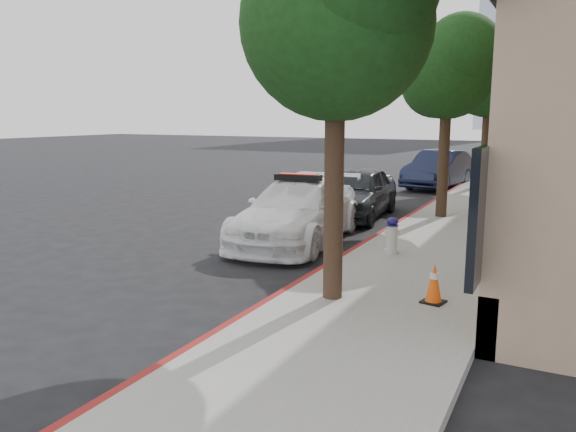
% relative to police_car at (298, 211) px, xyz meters
% --- Properties ---
extents(ground, '(120.00, 120.00, 0.00)m').
position_rel_police_car_xyz_m(ground, '(-0.43, -1.86, -0.74)').
color(ground, black).
rests_on(ground, ground).
extents(sidewalk, '(3.20, 50.00, 0.15)m').
position_rel_police_car_xyz_m(sidewalk, '(3.17, 8.14, -0.66)').
color(sidewalk, gray).
rests_on(sidewalk, ground).
extents(curb_strip, '(0.12, 50.00, 0.15)m').
position_rel_police_car_xyz_m(curb_strip, '(1.63, 8.14, -0.66)').
color(curb_strip, maroon).
rests_on(curb_strip, ground).
extents(tree_near, '(2.92, 2.82, 5.62)m').
position_rel_police_car_xyz_m(tree_near, '(2.50, -3.87, 3.54)').
color(tree_near, black).
rests_on(tree_near, sidewalk).
extents(tree_mid, '(2.77, 2.64, 5.43)m').
position_rel_police_car_xyz_m(tree_mid, '(2.50, 4.13, 3.42)').
color(tree_mid, black).
rests_on(tree_mid, sidewalk).
extents(tree_far, '(3.10, 3.00, 5.81)m').
position_rel_police_car_xyz_m(tree_far, '(2.50, 12.13, 3.65)').
color(tree_far, black).
rests_on(tree_far, sidewalk).
extents(police_car, '(2.54, 5.23, 1.62)m').
position_rel_police_car_xyz_m(police_car, '(0.00, 0.00, 0.00)').
color(police_car, white).
rests_on(police_car, ground).
extents(parked_car_mid, '(2.09, 4.48, 1.48)m').
position_rel_police_car_xyz_m(parked_car_mid, '(0.10, 3.72, 0.01)').
color(parked_car_mid, '#22252A').
rests_on(parked_car_mid, ground).
extents(parked_car_far, '(2.17, 4.77, 1.52)m').
position_rel_police_car_xyz_m(parked_car_far, '(0.77, 11.73, 0.02)').
color(parked_car_far, '#161C38').
rests_on(parked_car_far, ground).
extents(fire_hydrant, '(0.32, 0.29, 0.75)m').
position_rel_police_car_xyz_m(fire_hydrant, '(2.47, -0.69, -0.22)').
color(fire_hydrant, silver).
rests_on(fire_hydrant, sidewalk).
extents(traffic_cone, '(0.38, 0.38, 0.62)m').
position_rel_police_car_xyz_m(traffic_cone, '(3.94, -3.42, -0.28)').
color(traffic_cone, black).
rests_on(traffic_cone, sidewalk).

